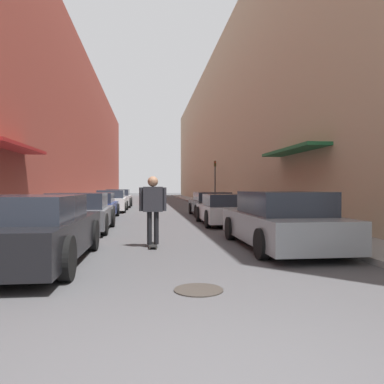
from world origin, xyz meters
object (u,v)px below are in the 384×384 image
(parked_car_left_4, at_px, (118,198))
(parked_car_right_0, at_px, (280,221))
(parked_car_left_0, at_px, (32,230))
(traffic_light, at_px, (215,177))
(manhole_cover, at_px, (199,290))
(parked_car_right_1, at_px, (226,210))
(parked_car_left_2, at_px, (97,206))
(parked_car_left_3, at_px, (112,201))
(parked_car_left_1, at_px, (79,213))
(parked_car_right_2, at_px, (211,204))
(skateboarder, at_px, (153,204))

(parked_car_left_4, distance_m, parked_car_right_0, 20.19)
(parked_car_left_0, distance_m, parked_car_right_0, 5.52)
(parked_car_left_0, height_order, traffic_light, traffic_light)
(parked_car_left_0, relative_size, traffic_light, 1.33)
(manhole_cover, bearing_deg, parked_car_left_0, 143.45)
(parked_car_right_1, height_order, traffic_light, traffic_light)
(parked_car_left_2, relative_size, parked_car_left_3, 0.96)
(parked_car_left_0, height_order, parked_car_left_1, parked_car_left_0)
(parked_car_left_2, xyz_separation_m, manhole_cover, (3.10, -12.72, -0.58))
(parked_car_right_0, height_order, manhole_cover, parked_car_right_0)
(parked_car_left_2, relative_size, parked_car_left_4, 1.05)
(parked_car_left_2, distance_m, parked_car_right_2, 5.79)
(parked_car_left_3, height_order, parked_car_right_0, parked_car_right_0)
(parked_car_left_3, distance_m, parked_car_right_2, 6.74)
(manhole_cover, bearing_deg, parked_car_right_1, 75.71)
(parked_car_left_0, distance_m, parked_car_left_4, 20.81)
(parked_car_left_1, bearing_deg, traffic_light, 65.68)
(parked_car_left_2, height_order, traffic_light, traffic_light)
(parked_car_left_2, height_order, parked_car_right_0, parked_car_right_0)
(skateboarder, bearing_deg, parked_car_right_0, -8.28)
(parked_car_left_0, bearing_deg, traffic_light, 71.27)
(parked_car_left_2, height_order, parked_car_left_4, parked_car_left_4)
(parked_car_left_4, bearing_deg, parked_car_left_2, -91.24)
(parked_car_left_1, height_order, skateboarder, skateboarder)
(parked_car_left_1, distance_m, parked_car_left_2, 5.19)
(manhole_cover, distance_m, traffic_light, 25.01)
(parked_car_left_2, bearing_deg, parked_car_left_1, -88.55)
(parked_car_left_0, xyz_separation_m, parked_car_right_1, (5.24, 7.09, -0.06))
(parked_car_right_1, distance_m, skateboarder, 6.09)
(parked_car_left_0, relative_size, manhole_cover, 6.64)
(parked_car_right_0, height_order, traffic_light, traffic_light)
(parked_car_left_1, relative_size, manhole_cover, 5.67)
(parked_car_right_0, distance_m, traffic_light, 21.17)
(parked_car_left_3, bearing_deg, traffic_light, 41.06)
(parked_car_left_0, height_order, parked_car_right_2, parked_car_left_0)
(parked_car_left_1, height_order, parked_car_right_1, parked_car_left_1)
(parked_car_left_1, bearing_deg, skateboarder, -56.64)
(parked_car_left_1, relative_size, parked_car_right_0, 0.85)
(parked_car_left_4, bearing_deg, parked_car_left_3, -90.16)
(parked_car_left_3, bearing_deg, parked_car_left_0, -89.98)
(parked_car_left_0, distance_m, traffic_light, 23.63)
(parked_car_right_2, xyz_separation_m, traffic_light, (2.12, 10.56, 1.68))
(parked_car_right_0, distance_m, skateboarder, 3.11)
(parked_car_left_2, xyz_separation_m, parked_car_right_1, (5.45, -3.49, -0.00))
(parked_car_left_4, distance_m, parked_car_right_1, 14.68)
(parked_car_left_3, height_order, skateboarder, skateboarder)
(parked_car_right_2, distance_m, manhole_cover, 14.16)
(parked_car_left_3, relative_size, traffic_light, 1.26)
(parked_car_left_3, distance_m, parked_car_right_1, 10.10)
(parked_car_left_1, relative_size, parked_car_left_3, 0.91)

